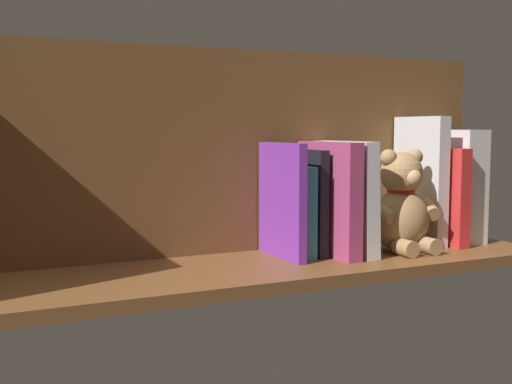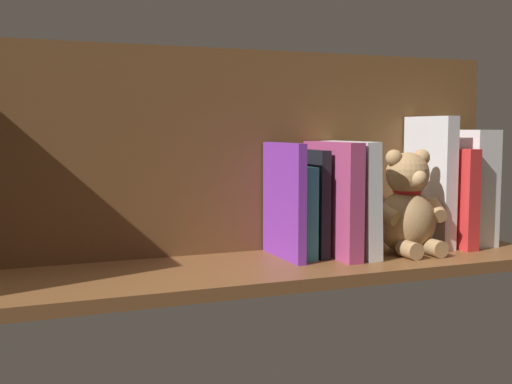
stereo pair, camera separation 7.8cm
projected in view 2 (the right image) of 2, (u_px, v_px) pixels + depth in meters
The scene contains 11 objects.
ground_plane at pixel (256, 269), 118.28cm from camera, with size 117.19×29.32×2.20cm, color brown.
shelf_back_panel at pixel (232, 152), 127.71cm from camera, with size 117.19×1.50×39.64cm, color brown.
dictionary_thick_white at pixel (465, 187), 138.74cm from camera, with size 5.79×15.01×24.07cm, color white.
book_0 at pixel (447, 197), 136.16cm from camera, with size 2.81×16.98×20.29cm, color red.
book_1 at pixel (429, 181), 135.52cm from camera, with size 2.81×14.68×26.84cm, color silver.
teddy_bear at pixel (408, 208), 127.49cm from camera, with size 16.50×12.86×20.33cm.
book_2 at pixel (350, 198), 126.45cm from camera, with size 2.99×18.67×21.87cm, color silver.
book_3 at pixel (332, 199), 124.85cm from camera, with size 3.05×18.97×21.80cm, color #B23F72.
book_4 at pixel (310, 202), 126.12cm from camera, with size 1.90×13.65×20.30cm, color black.
book_5 at pixel (296, 211), 124.83cm from camera, with size 2.51×14.23×17.30cm, color teal.
book_6 at pixel (284, 201), 122.56cm from camera, with size 1.65×16.26×21.70cm, color purple.
Camera 2 is at (43.45, 107.94, 24.35)cm, focal length 45.83 mm.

